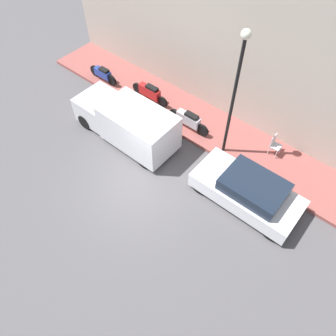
{
  "coord_description": "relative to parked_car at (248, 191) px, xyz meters",
  "views": [
    {
      "loc": [
        -4.83,
        -5.58,
        10.41
      ],
      "look_at": [
        1.12,
        -0.62,
        0.6
      ],
      "focal_mm": 35.0,
      "sensor_mm": 36.0,
      "label": 1
    }
  ],
  "objects": [
    {
      "name": "delivery_van",
      "position": [
        -0.41,
        5.68,
        0.28
      ],
      "size": [
        1.8,
        4.7,
        1.78
      ],
      "color": "silver",
      "rests_on": "ground_plane"
    },
    {
      "name": "parked_car",
      "position": [
        0.0,
        0.0,
        0.0
      ],
      "size": [
        1.77,
        3.97,
        1.3
      ],
      "color": "silver",
      "rests_on": "ground_plane"
    },
    {
      "name": "motorcycle_red",
      "position": [
        1.92,
        6.48,
        -0.03
      ],
      "size": [
        0.3,
        2.13,
        0.81
      ],
      "color": "#B21E1E",
      "rests_on": "sidewalk"
    },
    {
      "name": "sidewalk",
      "position": [
        2.26,
        3.54,
        -0.55
      ],
      "size": [
        2.41,
        17.88,
        0.16
      ],
      "color": "#934C47",
      "rests_on": "ground_plane"
    },
    {
      "name": "streetlamp",
      "position": [
        1.47,
        1.99,
        2.92
      ],
      "size": [
        0.33,
        0.33,
        5.31
      ],
      "color": "black",
      "rests_on": "sidewalk"
    },
    {
      "name": "ground_plane",
      "position": [
        -2.13,
        3.54,
        -0.63
      ],
      "size": [
        60.0,
        60.0,
        0.0
      ],
      "primitive_type": "plane",
      "color": "#514F51"
    },
    {
      "name": "scooter_silver",
      "position": [
        1.59,
        3.93,
        -0.02
      ],
      "size": [
        0.3,
        2.1,
        0.84
      ],
      "color": "#B7B7BF",
      "rests_on": "sidewalk"
    },
    {
      "name": "building_facade",
      "position": [
        3.62,
        3.54,
        2.74
      ],
      "size": [
        0.3,
        17.88,
        6.74
      ],
      "color": "#B2A899",
      "rests_on": "ground_plane"
    },
    {
      "name": "cafe_chair",
      "position": [
        2.63,
        0.37,
        0.05
      ],
      "size": [
        0.4,
        0.4,
        0.93
      ],
      "color": "silver",
      "rests_on": "sidewalk"
    },
    {
      "name": "motorcycle_blue",
      "position": [
        1.53,
        9.24,
        -0.07
      ],
      "size": [
        0.3,
        1.79,
        0.74
      ],
      "color": "navy",
      "rests_on": "sidewalk"
    }
  ]
}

